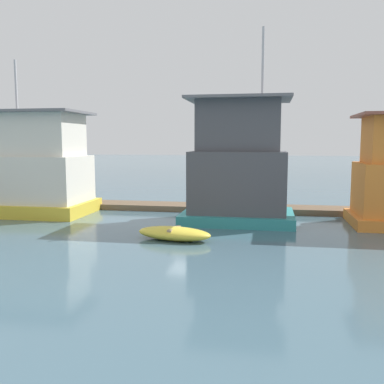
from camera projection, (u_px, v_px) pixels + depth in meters
ground_plane at (196, 218)px, 20.69m from camera, size 200.00×200.00×0.00m
dock_walkway at (204, 207)px, 23.16m from camera, size 33.80×1.81×0.30m
houseboat_yellow at (36, 168)px, 21.83m from camera, size 5.51×3.86×7.77m
houseboat_teal at (238, 168)px, 19.60m from camera, size 5.08×3.77×8.70m
dinghy_yellow at (174, 233)px, 16.07m from camera, size 3.06×1.66×0.50m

